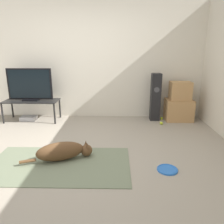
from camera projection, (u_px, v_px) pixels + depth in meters
name	position (u px, v px, depth m)	size (l,w,h in m)	color
ground_plane	(73.00, 156.00, 3.24)	(12.00, 12.00, 0.00)	#9E9384
wall_back	(88.00, 61.00, 4.91)	(8.00, 0.06, 2.55)	silver
area_rug	(59.00, 164.00, 3.00)	(1.94, 1.06, 0.01)	slate
dog	(63.00, 151.00, 3.10)	(0.96, 0.45, 0.27)	brown
frisbee	(167.00, 169.00, 2.86)	(0.27, 0.27, 0.03)	blue
cardboard_box_lower	(179.00, 110.00, 4.86)	(0.59, 0.41, 0.47)	tan
cardboard_box_upper	(180.00, 91.00, 4.73)	(0.44, 0.31, 0.40)	tan
floor_speaker	(155.00, 97.00, 4.81)	(0.21, 0.21, 1.04)	black
tv_stand	(32.00, 102.00, 4.80)	(1.17, 0.51, 0.46)	black
tv	(30.00, 85.00, 4.69)	(0.96, 0.20, 0.69)	black
tennis_ball_by_boxes	(161.00, 123.00, 4.61)	(0.07, 0.07, 0.07)	#C6E033
tennis_ball_near_speaker	(161.00, 118.00, 4.94)	(0.07, 0.07, 0.07)	#C6E033
game_console	(29.00, 118.00, 4.91)	(0.34, 0.23, 0.09)	#B7B7BC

